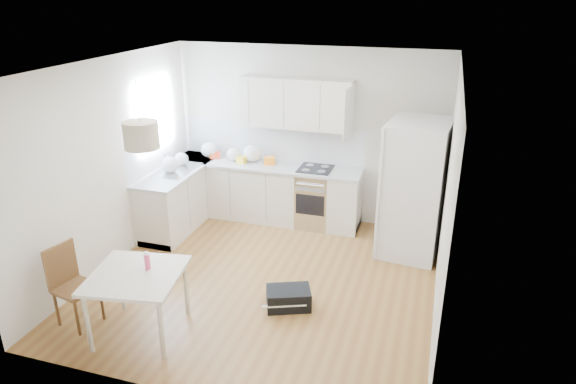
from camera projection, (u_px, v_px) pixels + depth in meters
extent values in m
plane|color=brown|center=(265.00, 280.00, 6.58)|extent=(4.20, 4.20, 0.00)
plane|color=white|center=(260.00, 65.00, 5.57)|extent=(4.20, 4.20, 0.00)
plane|color=silver|center=(308.00, 135.00, 7.94)|extent=(4.20, 0.00, 4.20)
plane|color=silver|center=(110.00, 165.00, 6.64)|extent=(0.00, 4.20, 4.20)
plane|color=silver|center=(447.00, 202.00, 5.50)|extent=(0.00, 4.20, 4.20)
cube|color=#BFE0F9|center=(154.00, 114.00, 7.51)|extent=(0.02, 1.00, 1.00)
cube|color=beige|center=(266.00, 192.00, 8.17)|extent=(3.00, 0.60, 0.88)
cube|color=beige|center=(181.00, 198.00, 7.97)|extent=(0.60, 1.80, 0.88)
cube|color=silver|center=(266.00, 165.00, 8.00)|extent=(3.02, 0.64, 0.04)
cube|color=silver|center=(178.00, 170.00, 7.80)|extent=(0.64, 1.82, 0.04)
cube|color=white|center=(272.00, 141.00, 8.15)|extent=(3.00, 0.01, 0.58)
cube|color=white|center=(159.00, 149.00, 7.76)|extent=(0.01, 1.80, 0.58)
cube|color=beige|center=(296.00, 103.00, 7.64)|extent=(1.70, 0.32, 0.75)
cube|color=beige|center=(136.00, 275.00, 5.34)|extent=(1.05, 1.05, 0.04)
cylinder|color=beige|center=(88.00, 324.00, 5.17)|extent=(0.05, 0.05, 0.68)
cylinder|color=beige|center=(161.00, 330.00, 5.07)|extent=(0.05, 0.05, 0.68)
cylinder|color=beige|center=(121.00, 283.00, 5.88)|extent=(0.05, 0.05, 0.68)
cylinder|color=beige|center=(186.00, 288.00, 5.78)|extent=(0.05, 0.05, 0.68)
cylinder|color=#E13E6D|center=(147.00, 260.00, 5.38)|extent=(0.06, 0.06, 0.21)
cube|color=black|center=(289.00, 298.00, 5.99)|extent=(0.59, 0.50, 0.23)
cylinder|color=beige|center=(141.00, 135.00, 4.90)|extent=(0.38, 0.38, 0.26)
ellipsoid|color=white|center=(209.00, 150.00, 8.26)|extent=(0.28, 0.24, 0.25)
ellipsoid|color=white|center=(234.00, 154.00, 8.10)|extent=(0.24, 0.20, 0.22)
ellipsoid|color=white|center=(253.00, 153.00, 8.07)|extent=(0.30, 0.25, 0.27)
ellipsoid|color=white|center=(181.00, 159.00, 7.92)|extent=(0.22, 0.19, 0.20)
ellipsoid|color=white|center=(170.00, 165.00, 7.60)|extent=(0.27, 0.23, 0.24)
cube|color=orange|center=(269.00, 161.00, 7.95)|extent=(0.20, 0.16, 0.12)
cube|color=yellow|center=(241.00, 160.00, 8.03)|extent=(0.17, 0.13, 0.10)
cube|color=red|center=(215.00, 155.00, 8.25)|extent=(0.19, 0.17, 0.11)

